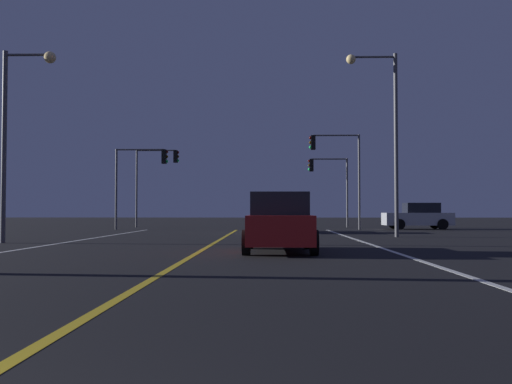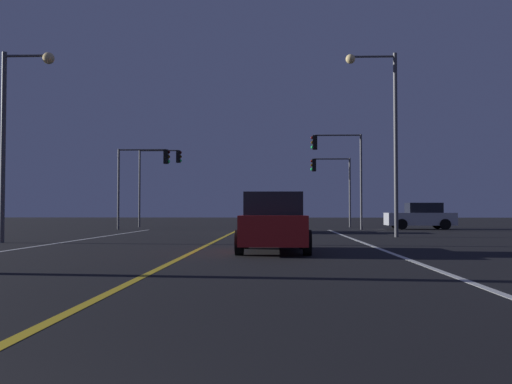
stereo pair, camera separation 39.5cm
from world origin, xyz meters
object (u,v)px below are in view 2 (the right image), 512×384
(car_lead_same_lane, at_px, (274,223))
(traffic_light_near_left, at_px, (144,169))
(car_crossing_side, at_px, (421,216))
(street_lamp_right_far, at_px, (384,120))
(car_ahead_far, at_px, (284,217))
(street_lamp_left_mid, at_px, (16,120))
(traffic_light_near_right, at_px, (338,159))
(traffic_light_far_left, at_px, (159,170))
(traffic_light_far_right, at_px, (330,176))

(car_lead_same_lane, relative_size, traffic_light_near_left, 0.84)
(car_crossing_side, xyz_separation_m, street_lamp_right_far, (-4.38, -11.08, 4.47))
(car_lead_same_lane, bearing_deg, car_ahead_far, -1.81)
(car_crossing_side, height_order, street_lamp_left_mid, street_lamp_left_mid)
(car_lead_same_lane, bearing_deg, street_lamp_right_far, -27.84)
(traffic_light_near_right, bearing_deg, car_crossing_side, -166.88)
(car_ahead_far, distance_m, traffic_light_near_left, 10.32)
(traffic_light_far_left, relative_size, street_lamp_left_mid, 0.79)
(car_ahead_far, bearing_deg, street_lamp_right_far, -140.03)
(traffic_light_far_right, bearing_deg, street_lamp_right_far, 93.74)
(car_crossing_side, height_order, traffic_light_near_right, traffic_light_near_right)
(car_ahead_far, distance_m, traffic_light_far_right, 10.93)
(traffic_light_near_left, height_order, traffic_light_far_left, traffic_light_far_left)
(car_lead_same_lane, distance_m, traffic_light_near_right, 19.94)
(traffic_light_near_left, relative_size, street_lamp_left_mid, 0.72)
(street_lamp_left_mid, bearing_deg, street_lamp_right_far, 19.37)
(car_crossing_side, bearing_deg, car_ahead_far, 32.71)
(traffic_light_near_right, relative_size, traffic_light_far_left, 1.06)
(car_lead_same_lane, relative_size, street_lamp_right_far, 0.51)
(car_lead_same_lane, xyz_separation_m, traffic_light_far_left, (-8.51, 24.72, 3.37))
(traffic_light_far_left, height_order, street_lamp_left_mid, street_lamp_left_mid)
(car_ahead_far, xyz_separation_m, street_lamp_left_mid, (-10.09, -10.50, 3.76))
(traffic_light_near_right, distance_m, street_lamp_left_mid, 20.17)
(traffic_light_far_right, bearing_deg, car_ahead_far, 70.59)
(car_crossing_side, xyz_separation_m, traffic_light_far_left, (-17.86, 4.23, 3.37))
(street_lamp_left_mid, height_order, street_lamp_right_far, street_lamp_right_far)
(traffic_light_far_right, relative_size, street_lamp_right_far, 0.60)
(street_lamp_left_mid, xyz_separation_m, street_lamp_right_far, (14.59, 5.13, 0.71))
(traffic_light_near_left, height_order, traffic_light_far_right, traffic_light_near_left)
(car_ahead_far, height_order, car_lead_same_lane, same)
(car_ahead_far, distance_m, street_lamp_right_far, 8.31)
(traffic_light_far_right, xyz_separation_m, traffic_light_far_left, (-12.48, 0.00, 0.47))
(traffic_light_far_right, bearing_deg, car_crossing_side, 141.82)
(car_lead_same_lane, xyz_separation_m, traffic_light_near_right, (3.92, 19.22, 3.59))
(car_lead_same_lane, bearing_deg, traffic_light_far_right, -9.12)
(car_crossing_side, xyz_separation_m, traffic_light_near_right, (-5.43, -1.27, 3.59))
(car_ahead_far, bearing_deg, car_lead_same_lane, 178.19)
(car_crossing_side, relative_size, traffic_light_far_left, 0.76)
(car_lead_same_lane, bearing_deg, traffic_light_near_left, 23.49)
(traffic_light_near_left, relative_size, traffic_light_far_left, 0.90)
(traffic_light_far_left, bearing_deg, car_crossing_side, -13.33)
(traffic_light_near_left, xyz_separation_m, street_lamp_right_far, (13.32, -9.81, 1.46))
(traffic_light_near_left, distance_m, traffic_light_far_right, 13.49)
(car_ahead_far, height_order, traffic_light_near_left, traffic_light_near_left)
(traffic_light_near_right, bearing_deg, car_lead_same_lane, 78.47)
(car_ahead_far, relative_size, street_lamp_right_far, 0.51)
(street_lamp_right_far, bearing_deg, traffic_light_far_left, -48.64)
(traffic_light_far_left, bearing_deg, car_ahead_far, -47.91)
(car_ahead_far, relative_size, traffic_light_near_right, 0.72)
(car_ahead_far, height_order, street_lamp_right_far, street_lamp_right_far)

